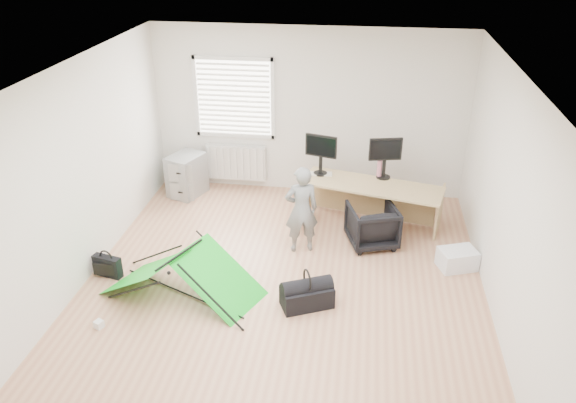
# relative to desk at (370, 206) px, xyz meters

# --- Properties ---
(ground) EXTENTS (5.50, 5.50, 0.00)m
(ground) POSITION_rel_desk_xyz_m (-1.05, -1.60, -0.34)
(ground) COLOR tan
(ground) RESTS_ON ground
(back_wall) EXTENTS (5.00, 0.02, 2.70)m
(back_wall) POSITION_rel_desk_xyz_m (-1.05, 1.15, 1.01)
(back_wall) COLOR silver
(back_wall) RESTS_ON ground
(window) EXTENTS (1.20, 0.06, 1.20)m
(window) POSITION_rel_desk_xyz_m (-2.25, 1.11, 1.21)
(window) COLOR silver
(window) RESTS_ON back_wall
(radiator) EXTENTS (1.00, 0.12, 0.60)m
(radiator) POSITION_rel_desk_xyz_m (-2.25, 1.07, 0.11)
(radiator) COLOR silver
(radiator) RESTS_ON back_wall
(desk) EXTENTS (2.11, 1.10, 0.69)m
(desk) POSITION_rel_desk_xyz_m (0.00, 0.00, 0.00)
(desk) COLOR tan
(desk) RESTS_ON ground
(filing_cabinet) EXTENTS (0.63, 0.71, 0.69)m
(filing_cabinet) POSITION_rel_desk_xyz_m (-3.00, 0.68, 0.00)
(filing_cabinet) COLOR gray
(filing_cabinet) RESTS_ON ground
(monitor_left) EXTENTS (0.49, 0.23, 0.46)m
(monitor_left) POSITION_rel_desk_xyz_m (-0.77, 0.27, 0.57)
(monitor_left) COLOR black
(monitor_left) RESTS_ON desk
(monitor_right) EXTENTS (0.49, 0.21, 0.46)m
(monitor_right) POSITION_rel_desk_xyz_m (0.16, 0.27, 0.57)
(monitor_right) COLOR black
(monitor_right) RESTS_ON desk
(keyboard) EXTENTS (0.43, 0.18, 0.02)m
(keyboard) POSITION_rel_desk_xyz_m (-0.80, 0.25, 0.35)
(keyboard) COLOR beige
(keyboard) RESTS_ON desk
(thermos) EXTENTS (0.09, 0.09, 0.26)m
(thermos) POSITION_rel_desk_xyz_m (0.10, 0.28, 0.47)
(thermos) COLOR #B8677A
(thermos) RESTS_ON desk
(office_chair) EXTENTS (0.81, 0.82, 0.60)m
(office_chair) POSITION_rel_desk_xyz_m (0.03, -0.50, -0.05)
(office_chair) COLOR black
(office_chair) RESTS_ON ground
(person) EXTENTS (0.53, 0.42, 1.25)m
(person) POSITION_rel_desk_xyz_m (-0.93, -0.79, 0.28)
(person) COLOR slate
(person) RESTS_ON ground
(kite) EXTENTS (2.01, 1.49, 0.57)m
(kite) POSITION_rel_desk_xyz_m (-2.24, -2.02, -0.06)
(kite) COLOR #11B81F
(kite) RESTS_ON ground
(storage_crate) EXTENTS (0.56, 0.47, 0.26)m
(storage_crate) POSITION_rel_desk_xyz_m (1.16, -0.95, -0.21)
(storage_crate) COLOR white
(storage_crate) RESTS_ON ground
(tote_bag) EXTENTS (0.33, 0.21, 0.36)m
(tote_bag) POSITION_rel_desk_xyz_m (-3.24, 0.73, -0.17)
(tote_bag) COLOR teal
(tote_bag) RESTS_ON ground
(laptop_bag) EXTENTS (0.39, 0.20, 0.28)m
(laptop_bag) POSITION_rel_desk_xyz_m (-3.31, -1.77, -0.20)
(laptop_bag) COLOR black
(laptop_bag) RESTS_ON ground
(white_box) EXTENTS (0.12, 0.12, 0.09)m
(white_box) POSITION_rel_desk_xyz_m (-2.99, -2.76, -0.30)
(white_box) COLOR silver
(white_box) RESTS_ON ground
(duffel_bag) EXTENTS (0.68, 0.53, 0.26)m
(duffel_bag) POSITION_rel_desk_xyz_m (-0.71, -2.04, -0.21)
(duffel_bag) COLOR black
(duffel_bag) RESTS_ON ground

